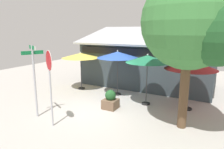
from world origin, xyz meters
name	(u,v)px	position (x,y,z in m)	size (l,w,h in m)	color
ground_plane	(98,111)	(0.00, 0.00, -0.05)	(28.00, 28.00, 0.10)	#ADA8A0
cafe_building	(148,63)	(0.52, 5.79, 1.56)	(9.28, 4.66, 4.14)	#333D42
street_sign_post	(34,74)	(-2.05, -1.93, 2.00)	(0.89, 0.84, 3.26)	#A8AAB2
stop_sign	(50,74)	(-0.72, -2.31, 2.22)	(0.72, 0.43, 3.14)	#A8AAB2
patio_umbrella_mustard_left	(81,56)	(-2.96, 2.64, 2.24)	(2.44, 2.44, 2.49)	black
patio_umbrella_royal_blue_center	(118,55)	(-0.29, 2.70, 2.44)	(2.46, 2.46, 2.71)	black
patio_umbrella_forest_green_right	(147,59)	(1.81, 1.94, 2.43)	(2.24, 2.24, 2.71)	black
patio_umbrella_crimson_far_right	(191,65)	(3.87, 2.24, 2.24)	(2.47, 2.47, 2.53)	black
shade_tree	(195,24)	(4.19, 0.05, 4.11)	(3.95, 3.59, 6.00)	brown
sidewalk_planter	(110,100)	(0.44, 0.52, 0.42)	(0.70, 0.70, 0.97)	brown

